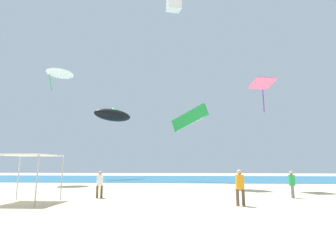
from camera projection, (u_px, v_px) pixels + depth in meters
The scene contains 10 objects.
ground at pixel (177, 204), 14.45m from camera, with size 110.00×110.00×0.10m, color beige.
ocean_strip at pixel (184, 179), 40.85m from camera, with size 110.00×21.82×0.03m, color #1E6B93.
canopy_tent at pixel (29, 157), 15.04m from camera, with size 2.76×2.79×2.55m.
person_near_tent at pixel (240, 184), 13.55m from camera, with size 0.45×0.42×1.75m.
person_leftmost at pixel (292, 182), 16.80m from camera, with size 0.39×0.40×1.62m.
person_central at pixel (100, 182), 16.80m from camera, with size 0.38×0.38×1.61m.
kite_delta_white at pixel (60, 72), 31.48m from camera, with size 3.69×3.72×2.56m.
kite_inflatable_black at pixel (113, 115), 41.26m from camera, with size 5.87×6.20×2.55m.
kite_parafoil_green at pixel (189, 118), 34.80m from camera, with size 4.78×3.17×3.28m.
kite_diamond_pink at pixel (262, 85), 23.70m from camera, with size 2.30×2.26×2.84m.
Camera 1 is at (0.59, -15.06, 1.96)m, focal length 29.20 mm.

